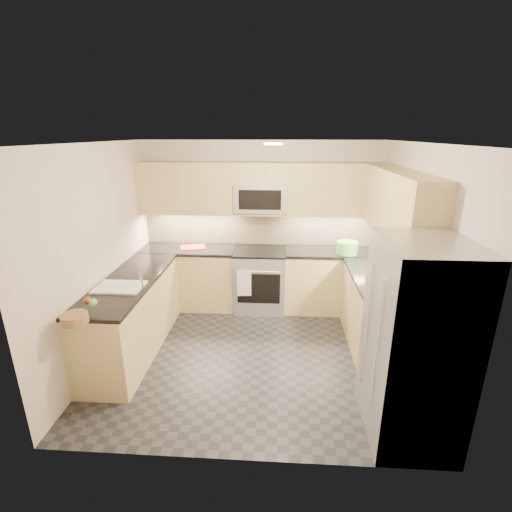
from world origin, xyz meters
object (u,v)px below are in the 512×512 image
object	(u,v)px
microwave	(261,197)
cutting_board	(193,247)
utensil_bowl	(347,248)
gas_range	(260,280)
refrigerator	(415,343)
fruit_basket	(75,319)

from	to	relation	value
microwave	cutting_board	bearing A→B (deg)	-175.77
utensil_bowl	cutting_board	xyz separation A→B (m)	(-2.29, 0.14, -0.08)
gas_range	refrigerator	bearing A→B (deg)	-59.12
gas_range	fruit_basket	size ratio (longest dim) A/B	3.79
microwave	fruit_basket	world-z (taller)	microwave
gas_range	utensil_bowl	world-z (taller)	utensil_bowl
microwave	refrigerator	world-z (taller)	microwave
utensil_bowl	fruit_basket	xyz separation A→B (m)	(-2.84, -2.25, -0.04)
refrigerator	cutting_board	world-z (taller)	refrigerator
gas_range	fruit_basket	world-z (taller)	fruit_basket
gas_range	fruit_basket	bearing A→B (deg)	-123.95
gas_range	refrigerator	distance (m)	2.86
utensil_bowl	refrigerator	bearing A→B (deg)	-85.52
gas_range	cutting_board	distance (m)	1.13
cutting_board	microwave	bearing A→B (deg)	4.23
gas_range	fruit_basket	xyz separation A→B (m)	(-1.57, -2.34, 0.53)
fruit_basket	gas_range	bearing A→B (deg)	56.05
refrigerator	fruit_basket	xyz separation A→B (m)	(-3.02, 0.09, 0.08)
microwave	fruit_basket	size ratio (longest dim) A/B	3.16
microwave	cutting_board	world-z (taller)	microwave
utensil_bowl	cutting_board	distance (m)	2.29
microwave	refrigerator	xyz separation A→B (m)	(1.45, -2.55, -0.80)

